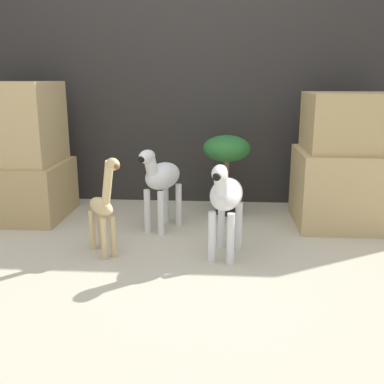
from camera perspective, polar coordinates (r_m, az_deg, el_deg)
ground_plane at (r=2.56m, az=-4.03°, el=-10.37°), size 14.00×14.00×0.00m
wall_back at (r=3.88m, az=-1.00°, el=14.87°), size 6.40×0.08×2.20m
rock_pillar_left at (r=3.71m, az=-21.75°, el=4.40°), size 0.77×0.66×1.04m
rock_pillar_right at (r=3.48m, az=19.50°, el=3.35°), size 0.77×0.66×0.96m
zebra_right at (r=2.68m, az=4.29°, el=-0.71°), size 0.26×0.47×0.60m
zebra_left at (r=3.17m, az=-3.94°, el=1.70°), size 0.32×0.46×0.60m
giraffe_figurine at (r=2.75m, az=-11.17°, el=-1.77°), size 0.31×0.36×0.64m
potted_palm_front at (r=3.52m, az=4.42°, el=4.75°), size 0.37×0.37×0.63m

